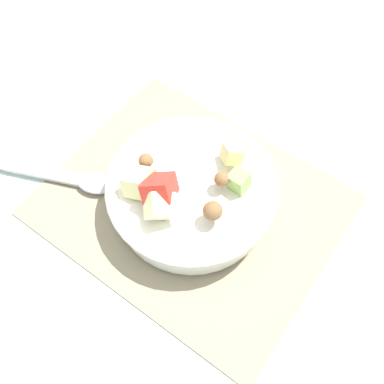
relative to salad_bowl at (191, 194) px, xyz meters
name	(u,v)px	position (x,y,z in m)	size (l,w,h in m)	color
ground_plane	(192,205)	(0.00, 0.00, -0.04)	(2.40, 2.40, 0.00)	silver
placemat	(192,205)	(0.00, 0.00, -0.04)	(0.40, 0.32, 0.01)	gray
salad_bowl	(191,194)	(0.00, 0.00, 0.00)	(0.23, 0.23, 0.11)	white
serving_spoon	(66,177)	(-0.18, -0.07, -0.03)	(0.21, 0.11, 0.01)	#B7B7BC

